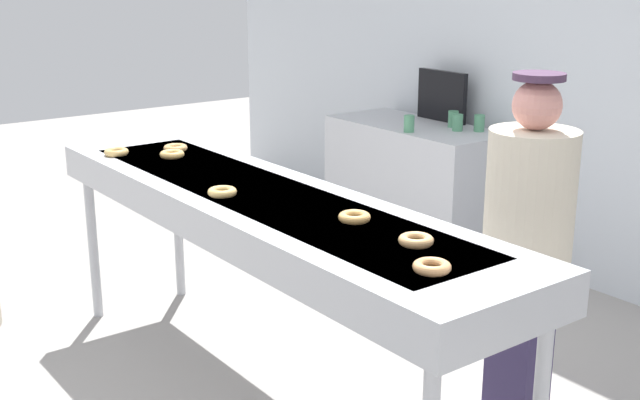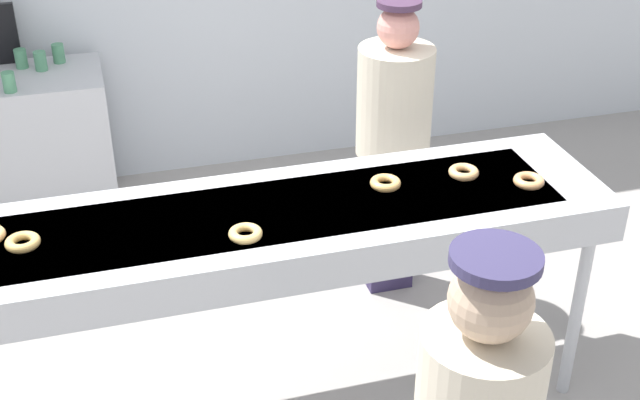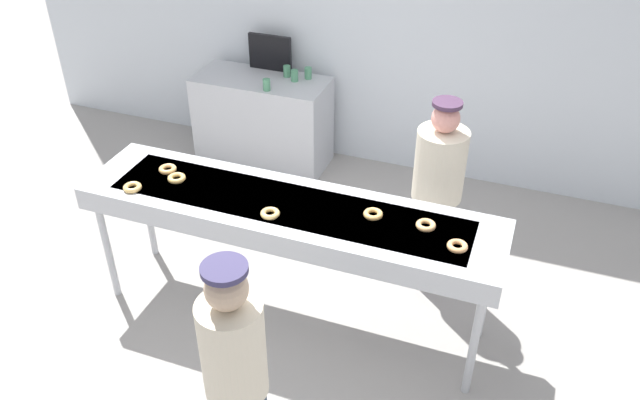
{
  "view_description": "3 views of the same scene",
  "coord_description": "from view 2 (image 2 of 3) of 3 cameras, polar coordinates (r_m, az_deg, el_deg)",
  "views": [
    {
      "loc": [
        3.0,
        -1.92,
        2.02
      ],
      "look_at": [
        0.24,
        0.16,
        1.02
      ],
      "focal_mm": 45.73,
      "sensor_mm": 36.0,
      "label": 1
    },
    {
      "loc": [
        -0.53,
        -2.89,
        2.78
      ],
      "look_at": [
        0.32,
        0.1,
        0.99
      ],
      "focal_mm": 48.01,
      "sensor_mm": 36.0,
      "label": 2
    },
    {
      "loc": [
        1.47,
        -3.32,
        3.55
      ],
      "look_at": [
        0.17,
        0.18,
        0.99
      ],
      "focal_mm": 36.14,
      "sensor_mm": 36.0,
      "label": 3
    }
  ],
  "objects": [
    {
      "name": "glazed_donut_5",
      "position": [
        3.72,
        13.74,
        1.25
      ],
      "size": [
        0.18,
        0.18,
        0.04
      ],
      "primitive_type": "torus",
      "rotation": [
        0.0,
        0.0,
        2.42
      ],
      "color": "#EEAA69",
      "rests_on": "fryer_conveyor"
    },
    {
      "name": "glazed_donut_2",
      "position": [
        3.6,
        4.38,
        1.14
      ],
      "size": [
        0.18,
        0.18,
        0.04
      ],
      "primitive_type": "torus",
      "rotation": [
        0.0,
        0.0,
        1.06
      ],
      "color": "#E6AD5E",
      "rests_on": "fryer_conveyor"
    },
    {
      "name": "glazed_donut_4",
      "position": [
        3.73,
        9.55,
        1.85
      ],
      "size": [
        0.14,
        0.14,
        0.04
      ],
      "primitive_type": "torus",
      "rotation": [
        0.0,
        0.0,
        0.03
      ],
      "color": "#E6AC6B",
      "rests_on": "fryer_conveyor"
    },
    {
      "name": "paper_cup_1",
      "position": [
        5.07,
        -20.02,
        7.39
      ],
      "size": [
        0.07,
        0.07,
        0.11
      ],
      "primitive_type": "cylinder",
      "color": "#4C8C66",
      "rests_on": "prep_counter"
    },
    {
      "name": "paper_cup_3",
      "position": [
        5.42,
        -17.04,
        9.33
      ],
      "size": [
        0.07,
        0.07,
        0.11
      ],
      "primitive_type": "cylinder",
      "color": "#4C8C66",
      "rests_on": "prep_counter"
    },
    {
      "name": "worker_baker",
      "position": [
        4.35,
        4.9,
        4.61
      ],
      "size": [
        0.38,
        0.38,
        1.6
      ],
      "rotation": [
        0.0,
        0.0,
        3.37
      ],
      "color": "#2F274A",
      "rests_on": "ground"
    },
    {
      "name": "paper_cup_2",
      "position": [
        5.33,
        -18.13,
        8.8
      ],
      "size": [
        0.07,
        0.07,
        0.11
      ],
      "primitive_type": "cylinder",
      "color": "#4C8C66",
      "rests_on": "prep_counter"
    },
    {
      "name": "glazed_donut_1",
      "position": [
        3.26,
        -4.99,
        -2.24
      ],
      "size": [
        0.13,
        0.13,
        0.04
      ],
      "primitive_type": "torus",
      "rotation": [
        0.0,
        0.0,
        1.54
      ],
      "color": "#DFB667",
      "rests_on": "fryer_conveyor"
    },
    {
      "name": "fryer_conveyor",
      "position": [
        3.46,
        -4.58,
        -2.16
      ],
      "size": [
        2.99,
        0.71,
        1.03
      ],
      "color": "#B7BABF",
      "rests_on": "ground"
    },
    {
      "name": "paper_cup_0",
      "position": [
        5.41,
        -19.31,
        8.89
      ],
      "size": [
        0.07,
        0.07,
        0.11
      ],
      "primitive_type": "cylinder",
      "color": "#4C8C66",
      "rests_on": "prep_counter"
    },
    {
      "name": "glazed_donut_3",
      "position": [
        3.38,
        -19.2,
        -2.71
      ],
      "size": [
        0.15,
        0.15,
        0.04
      ],
      "primitive_type": "torus",
      "rotation": [
        0.0,
        0.0,
        1.45
      ],
      "color": "#DFB15F",
      "rests_on": "fryer_conveyor"
    }
  ]
}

